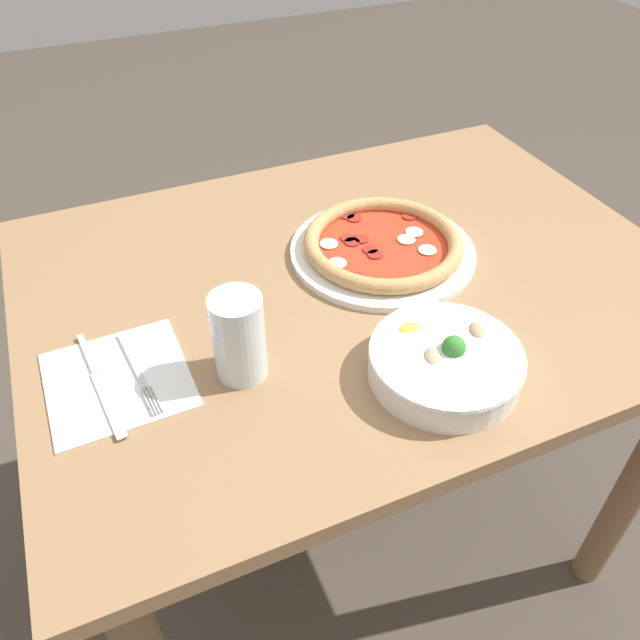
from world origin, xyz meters
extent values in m
plane|color=#4C4238|center=(0.00, 0.00, 0.00)|extent=(8.00, 8.00, 0.00)
cube|color=#99724C|center=(0.00, 0.00, 0.76)|extent=(1.07, 0.80, 0.03)
cylinder|color=olive|center=(-0.47, -0.33, 0.37)|extent=(0.06, 0.06, 0.74)
cylinder|color=olive|center=(0.47, -0.33, 0.37)|extent=(0.06, 0.06, 0.74)
cylinder|color=olive|center=(-0.47, 0.33, 0.37)|extent=(0.06, 0.06, 0.74)
cylinder|color=white|center=(-0.07, -0.03, 0.78)|extent=(0.32, 0.32, 0.01)
torus|color=tan|center=(-0.07, -0.03, 0.80)|extent=(0.27, 0.27, 0.03)
cylinder|color=red|center=(-0.07, -0.03, 0.79)|extent=(0.24, 0.24, 0.01)
cylinder|color=maroon|center=(0.02, 0.03, 0.79)|extent=(0.03, 0.03, 0.00)
cylinder|color=maroon|center=(-0.15, -0.09, 0.79)|extent=(0.03, 0.03, 0.00)
cylinder|color=maroon|center=(-0.02, -0.08, 0.79)|extent=(0.03, 0.03, 0.00)
cylinder|color=maroon|center=(-0.04, -0.01, 0.79)|extent=(0.03, 0.03, 0.00)
cylinder|color=maroon|center=(-0.04, -0.06, 0.79)|extent=(0.03, 0.03, 0.00)
cylinder|color=maroon|center=(-0.02, -0.06, 0.79)|extent=(0.03, 0.03, 0.00)
cylinder|color=maroon|center=(-0.06, -0.13, 0.79)|extent=(0.03, 0.03, 0.00)
cylinder|color=maroon|center=(-0.05, -0.14, 0.79)|extent=(0.03, 0.03, 0.00)
cylinder|color=maroon|center=(-0.04, -0.03, 0.79)|extent=(0.03, 0.03, 0.00)
ellipsoid|color=silver|center=(-0.14, -0.05, 0.79)|extent=(0.03, 0.03, 0.01)
ellipsoid|color=silver|center=(0.02, -0.07, 0.79)|extent=(0.03, 0.03, 0.01)
ellipsoid|color=silver|center=(-0.13, 0.01, 0.79)|extent=(0.03, 0.03, 0.01)
ellipsoid|color=silver|center=(0.03, -0.02, 0.79)|extent=(0.03, 0.03, 0.01)
ellipsoid|color=silver|center=(-0.11, -0.03, 0.79)|extent=(0.03, 0.03, 0.01)
cylinder|color=white|center=(-0.01, 0.25, 0.80)|extent=(0.21, 0.21, 0.05)
torus|color=white|center=(-0.01, 0.25, 0.81)|extent=(0.21, 0.21, 0.01)
ellipsoid|color=#998466|center=(0.06, 0.30, 0.81)|extent=(0.04, 0.03, 0.02)
ellipsoid|color=tan|center=(0.01, 0.25, 0.82)|extent=(0.04, 0.04, 0.02)
ellipsoid|color=tan|center=(-0.07, 0.23, 0.82)|extent=(0.04, 0.04, 0.02)
ellipsoid|color=tan|center=(-0.04, 0.22, 0.81)|extent=(0.04, 0.04, 0.02)
ellipsoid|color=tan|center=(0.05, 0.28, 0.81)|extent=(0.04, 0.04, 0.02)
sphere|color=#388433|center=(-0.02, 0.25, 0.82)|extent=(0.03, 0.03, 0.03)
ellipsoid|color=yellow|center=(0.01, 0.19, 0.82)|extent=(0.04, 0.02, 0.02)
cube|color=white|center=(0.40, 0.09, 0.78)|extent=(0.19, 0.19, 0.00)
cube|color=silver|center=(0.38, 0.06, 0.78)|extent=(0.02, 0.12, 0.00)
cube|color=silver|center=(0.37, 0.15, 0.78)|extent=(0.01, 0.05, 0.00)
cube|color=silver|center=(0.37, 0.15, 0.78)|extent=(0.01, 0.05, 0.00)
cube|color=silver|center=(0.36, 0.15, 0.78)|extent=(0.01, 0.05, 0.00)
cube|color=silver|center=(0.36, 0.15, 0.78)|extent=(0.01, 0.05, 0.00)
cube|color=silver|center=(0.43, 0.02, 0.78)|extent=(0.02, 0.09, 0.01)
cube|color=silver|center=(0.42, 0.13, 0.78)|extent=(0.03, 0.13, 0.00)
cylinder|color=silver|center=(0.24, 0.14, 0.84)|extent=(0.07, 0.07, 0.13)
camera|label=1|loc=(0.38, 0.73, 1.40)|focal=35.00mm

